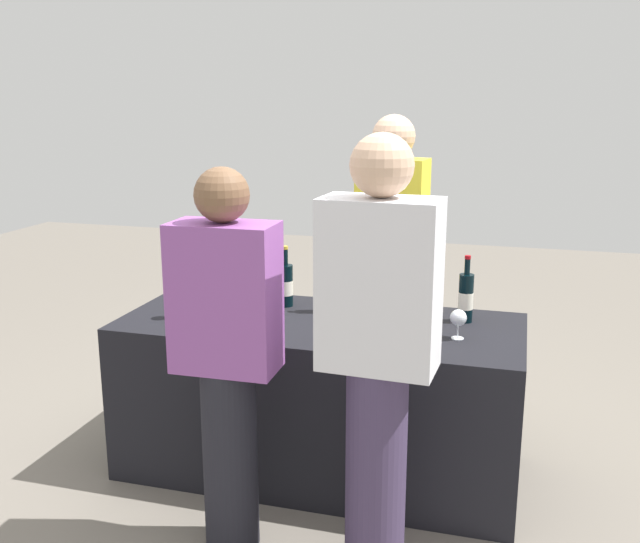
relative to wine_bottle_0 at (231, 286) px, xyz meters
name	(u,v)px	position (x,y,z in m)	size (l,w,h in m)	color
ground_plane	(320,467)	(0.52, -0.12, -0.90)	(12.00, 12.00, 0.00)	slate
tasting_table	(320,396)	(0.52, -0.12, -0.50)	(1.95, 0.82, 0.79)	black
wine_bottle_0	(231,286)	(0.00, 0.00, 0.00)	(0.07, 0.07, 0.31)	black
wine_bottle_1	(285,285)	(0.27, 0.08, 0.00)	(0.08, 0.08, 0.32)	black
wine_bottle_2	(327,291)	(0.51, 0.04, 0.00)	(0.07, 0.07, 0.31)	black
wine_bottle_3	(378,296)	(0.78, -0.03, 0.01)	(0.07, 0.07, 0.34)	black
wine_bottle_4	(401,294)	(0.88, 0.05, 0.01)	(0.08, 0.08, 0.32)	black
wine_bottle_5	(466,297)	(1.20, 0.06, 0.01)	(0.07, 0.07, 0.33)	black
wine_glass_0	(172,297)	(-0.19, -0.28, 0.00)	(0.07, 0.07, 0.15)	silver
wine_glass_1	(234,308)	(0.15, -0.33, -0.02)	(0.07, 0.07, 0.14)	silver
wine_glass_2	(362,314)	(0.75, -0.25, -0.01)	(0.07, 0.07, 0.14)	silver
wine_glass_3	(458,319)	(1.19, -0.20, -0.02)	(0.08, 0.08, 0.14)	silver
server_pouring	(391,257)	(0.74, 0.55, 0.08)	(0.40, 0.25, 1.76)	black
guest_0	(227,352)	(0.33, -0.84, -0.04)	(0.42, 0.23, 1.60)	black
guest_1	(378,348)	(0.95, -0.83, 0.04)	(0.45, 0.26, 1.73)	#3F3351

